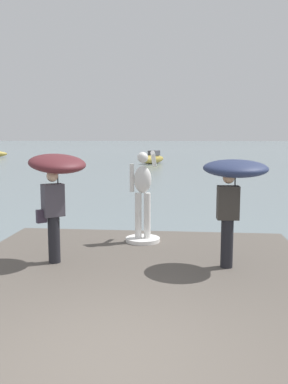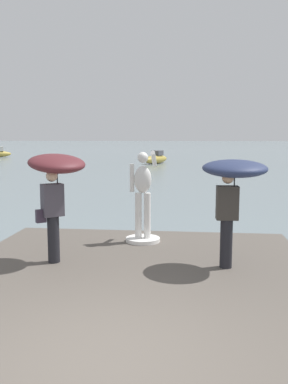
{
  "view_description": "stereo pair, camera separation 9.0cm",
  "coord_description": "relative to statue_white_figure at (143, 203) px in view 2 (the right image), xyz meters",
  "views": [
    {
      "loc": [
        0.87,
        -4.05,
        2.75
      ],
      "look_at": [
        0.0,
        4.77,
        1.55
      ],
      "focal_mm": 38.68,
      "sensor_mm": 36.0,
      "label": 1
    },
    {
      "loc": [
        0.96,
        -4.04,
        2.75
      ],
      "look_at": [
        0.0,
        4.77,
        1.55
      ],
      "focal_mm": 38.68,
      "sensor_mm": 36.0,
      "label": 2
    }
  ],
  "objects": [
    {
      "name": "statue_white_figure",
      "position": [
        0.0,
        0.0,
        0.0
      ],
      "size": [
        0.77,
        0.95,
        2.04
      ],
      "color": "white",
      "rests_on": "pier"
    },
    {
      "name": "ground_plane",
      "position": [
        0.05,
        35.02,
        -1.27
      ],
      "size": [
        400.0,
        400.0,
        0.0
      ],
      "primitive_type": "plane",
      "color": "slate"
    },
    {
      "name": "onlooker_right",
      "position": [
        1.78,
        -1.65,
        0.72
      ],
      "size": [
        1.2,
        1.22,
        1.97
      ],
      "color": "black",
      "rests_on": "pier"
    },
    {
      "name": "boat_leftward",
      "position": [
        -2.34,
        32.72,
        -0.78
      ],
      "size": [
        2.77,
        4.51,
        1.31
      ],
      "color": "#B2993D",
      "rests_on": "ground"
    },
    {
      "name": "onlooker_left",
      "position": [
        -1.44,
        -1.64,
        0.74
      ],
      "size": [
        1.5,
        1.5,
        2.08
      ],
      "color": "black",
      "rests_on": "pier"
    },
    {
      "name": "pier",
      "position": [
        0.05,
        -3.46,
        -1.07
      ],
      "size": [
        6.44,
        9.03,
        0.4
      ],
      "primitive_type": "cube",
      "color": "#564F47",
      "rests_on": "ground"
    }
  ]
}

